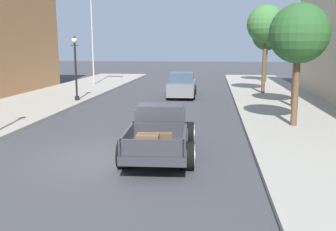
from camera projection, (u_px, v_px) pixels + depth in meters
ground_plane at (109, 158)px, 11.52m from camera, size 140.00×140.00×0.00m
hotrod_truck_gunmetal at (161, 130)px, 11.94m from camera, size 2.37×5.01×1.58m
car_background_grey at (182, 86)px, 25.06m from camera, size 1.94×4.33×1.65m
street_lamp_far at (75, 63)px, 22.22m from camera, size 0.50×0.32×3.85m
flagpole at (94, 17)px, 30.59m from camera, size 1.74×0.16×9.16m
street_tree_nearest at (299, 34)px, 14.83m from camera, size 2.39×2.39×4.95m
street_tree_second at (297, 35)px, 19.67m from camera, size 2.46×2.46×5.11m
street_tree_third at (266, 25)px, 25.21m from camera, size 2.57×2.57×6.00m
street_tree_farthest at (267, 36)px, 33.38m from camera, size 2.57×2.57×5.41m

